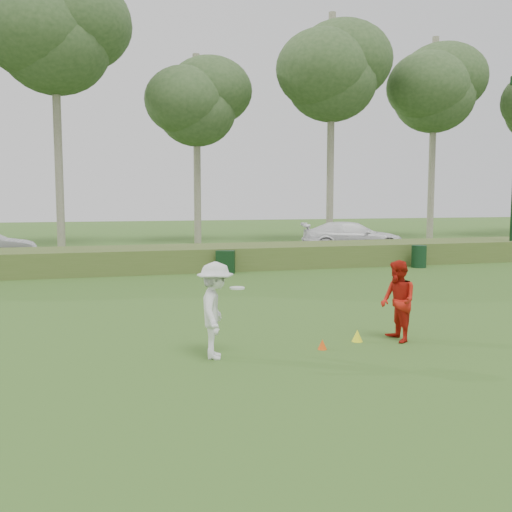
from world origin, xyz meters
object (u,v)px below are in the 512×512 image
object	(u,v)px
trash_bin	(419,256)
car_right	(353,237)
cone_orange	(322,344)
player_red	(398,301)
utility_cabinet	(225,262)
cone_yellow	(357,336)
player_white	(215,310)

from	to	relation	value
trash_bin	car_right	bearing A→B (deg)	89.03
cone_orange	trash_bin	world-z (taller)	trash_bin
player_red	car_right	size ratio (longest dim) A/B	0.31
player_red	utility_cabinet	world-z (taller)	player_red
player_red	cone_orange	size ratio (longest dim) A/B	8.46
cone_yellow	trash_bin	world-z (taller)	trash_bin
cone_yellow	trash_bin	xyz separation A→B (m)	(7.77, 10.38, 0.34)
player_white	player_red	bearing A→B (deg)	-72.71
cone_orange	cone_yellow	world-z (taller)	cone_yellow
cone_orange	utility_cabinet	distance (m)	11.11
car_right	cone_orange	bearing A→B (deg)	168.83
cone_orange	cone_yellow	distance (m)	0.96
cone_orange	player_red	bearing A→B (deg)	5.76
player_red	cone_orange	bearing A→B (deg)	-81.34
player_red	trash_bin	xyz separation A→B (m)	(6.99, 10.57, -0.36)
cone_yellow	car_right	world-z (taller)	car_right
cone_yellow	car_right	distance (m)	18.67
cone_orange	utility_cabinet	bearing A→B (deg)	86.82
player_white	utility_cabinet	size ratio (longest dim) A/B	2.00
cone_orange	cone_yellow	xyz separation A→B (m)	(0.90, 0.36, 0.02)
cone_orange	trash_bin	size ratio (longest dim) A/B	0.21
utility_cabinet	trash_bin	xyz separation A→B (m)	(8.05, -0.36, 0.02)
utility_cabinet	trash_bin	bearing A→B (deg)	17.27
player_red	car_right	distance (m)	18.51
player_red	cone_yellow	xyz separation A→B (m)	(-0.78, 0.19, -0.69)
car_right	player_red	bearing A→B (deg)	173.22
cone_orange	car_right	world-z (taller)	car_right
player_red	player_white	bearing A→B (deg)	-84.28
player_white	trash_bin	xyz separation A→B (m)	(10.72, 10.75, -0.41)
player_white	player_red	xyz separation A→B (m)	(3.74, 0.18, -0.05)
player_white	car_right	world-z (taller)	player_white
cone_yellow	trash_bin	distance (m)	12.97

